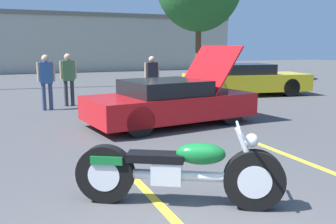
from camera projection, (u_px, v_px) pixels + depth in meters
The scene contains 9 objects.
parking_stripe_middle at pixel (155, 200), 4.68m from camera, with size 0.12×4.81×0.01m, color yellow.
parking_stripe_back at pixel (329, 171), 5.77m from camera, with size 0.12×4.81×0.01m, color yellow.
far_building at pixel (30, 41), 28.02m from camera, with size 32.00×4.20×4.40m.
motorcycle at pixel (178, 171), 4.48m from camera, with size 2.26×1.39×1.00m.
show_car_hood_open at pixel (171, 102), 9.20m from camera, with size 4.28×2.39×1.92m.
parked_car_right_row at pixel (245, 80), 14.73m from camera, with size 4.99×2.59×1.23m.
spectator_near_motorcycle at pixel (68, 75), 11.97m from camera, with size 0.52×0.22×1.68m.
spectator_by_show_car at pixel (152, 76), 12.50m from camera, with size 0.52×0.21×1.59m.
spectator_midground at pixel (46, 78), 11.17m from camera, with size 0.52×0.22×1.66m.
Camera 1 is at (-1.48, -2.69, 1.90)m, focal length 40.00 mm.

